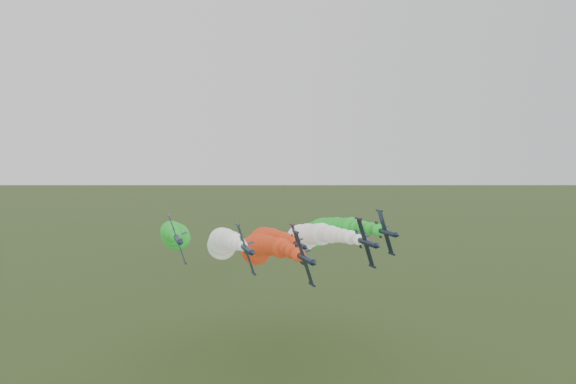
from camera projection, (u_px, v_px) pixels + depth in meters
name	position (u px, v px, depth m)	size (l,w,h in m)	color
jet_lead	(260.00, 248.00, 129.28)	(10.67, 65.35, 15.94)	black
jet_inner_left	(223.00, 242.00, 136.10)	(11.25, 65.93, 16.52)	black
jet_inner_right	(306.00, 238.00, 137.83)	(10.65, 65.33, 15.92)	black
jet_outer_left	(175.00, 235.00, 139.09)	(10.53, 65.21, 15.80)	black
jet_outer_right	(325.00, 231.00, 148.11)	(11.05, 65.73, 16.32)	black
jet_trail	(264.00, 240.00, 155.69)	(10.82, 65.50, 16.09)	black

